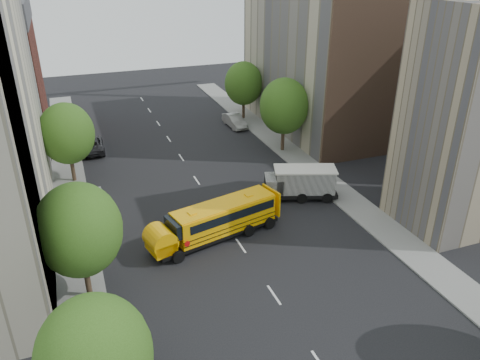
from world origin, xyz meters
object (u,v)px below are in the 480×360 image
street_tree_5 (244,83)px  street_tree_0 (95,357)px  street_tree_1 (79,230)px  parked_car_2 (91,145)px  parked_car_1 (94,199)px  street_tree_2 (67,134)px  school_bus (215,220)px  street_tree_4 (284,106)px  parked_car_5 (235,121)px  safari_truck (300,182)px  parked_car_0 (126,354)px

street_tree_5 → street_tree_0: bearing=-118.8°
street_tree_1 → parked_car_2: (2.20, 25.26, -4.16)m
parked_car_2 → parked_car_1: bearing=87.9°
street_tree_1 → street_tree_2: street_tree_1 is taller
street_tree_5 → school_bus: size_ratio=0.72×
street_tree_4 → parked_car_5: bearing=103.2°
safari_truck → parked_car_5: safari_truck is taller
parked_car_0 → street_tree_2: bearing=-89.0°
street_tree_1 → street_tree_4: size_ratio=0.98×
street_tree_0 → street_tree_4: size_ratio=0.91×
street_tree_5 → parked_car_1: size_ratio=1.66×
street_tree_1 → street_tree_2: 18.00m
parked_car_5 → safari_truck: bearing=-96.8°
safari_truck → street_tree_5: bearing=101.2°
street_tree_1 → parked_car_0: bearing=-77.5°
street_tree_5 → parked_car_2: street_tree_5 is taller
street_tree_4 → parked_car_5: street_tree_4 is taller
street_tree_0 → street_tree_2: (0.00, 28.00, 0.19)m
street_tree_0 → parked_car_0: 5.57m
street_tree_0 → street_tree_1: street_tree_1 is taller
street_tree_5 → parked_car_0: street_tree_5 is taller
parked_car_1 → parked_car_2: parked_car_2 is taller
street_tree_5 → street_tree_2: bearing=-151.4°
safari_truck → street_tree_4: bearing=92.0°
parked_car_0 → parked_car_5: parked_car_5 is taller
parked_car_2 → street_tree_4: bearing=161.2°
parked_car_2 → parked_car_5: 17.73m
school_bus → street_tree_2: bearing=110.1°
parked_car_0 → parked_car_2: (0.80, 31.58, 0.10)m
street_tree_5 → safari_truck: bearing=-98.6°
parked_car_1 → parked_car_5: (18.40, 15.33, 0.04)m
street_tree_4 → parked_car_2: bearing=159.9°
street_tree_4 → parked_car_0: 32.18m
safari_truck → parked_car_0: (-17.18, -13.68, -0.83)m
street_tree_1 → street_tree_4: bearing=39.3°
parked_car_1 → street_tree_0: bearing=84.5°
safari_truck → parked_car_1: 17.83m
school_bus → safari_truck: (9.03, 3.67, -0.09)m
parked_car_1 → parked_car_5: 23.95m
street_tree_0 → parked_car_2: 35.53m
school_bus → safari_truck: school_bus is taller
street_tree_0 → parked_car_1: bearing=86.4°
street_tree_2 → school_bus: 17.51m
school_bus → parked_car_5: school_bus is taller
parked_car_5 → parked_car_0: bearing=-122.0°
street_tree_4 → street_tree_5: size_ratio=1.08×
parked_car_0 → street_tree_0: bearing=66.8°
street_tree_2 → street_tree_4: 22.00m
street_tree_0 → street_tree_1: (0.00, 10.00, 0.31)m
street_tree_5 → safari_truck: street_tree_5 is taller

